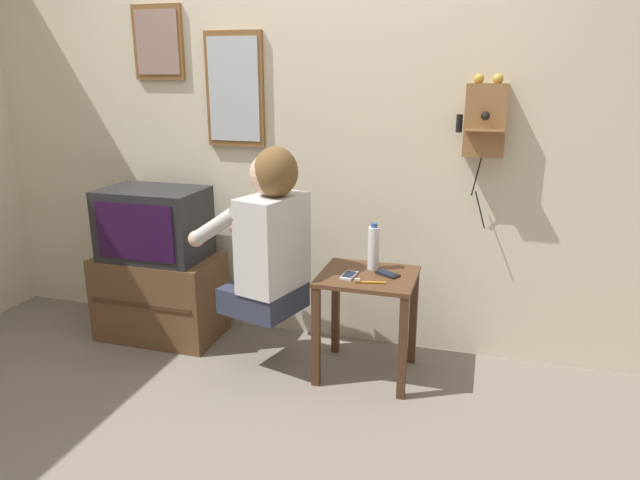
# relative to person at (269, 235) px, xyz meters

# --- Properties ---
(ground_plane) EXTENTS (14.00, 14.00, 0.00)m
(ground_plane) POSITION_rel_person_xyz_m (0.10, -0.57, -0.75)
(ground_plane) COLOR slate
(wall_back) EXTENTS (6.80, 0.05, 2.55)m
(wall_back) POSITION_rel_person_xyz_m (0.10, 0.49, 0.52)
(wall_back) COLOR beige
(wall_back) RESTS_ON ground_plane
(side_table) EXTENTS (0.49, 0.43, 0.56)m
(side_table) POSITION_rel_person_xyz_m (0.51, 0.08, -0.32)
(side_table) COLOR #51331E
(side_table) RESTS_ON ground_plane
(person) EXTENTS (0.62, 0.51, 0.88)m
(person) POSITION_rel_person_xyz_m (0.00, 0.00, 0.00)
(person) COLOR #2D3347
(person) RESTS_ON ground_plane
(tv_stand) EXTENTS (0.72, 0.43, 0.51)m
(tv_stand) POSITION_rel_person_xyz_m (-0.79, 0.18, -0.50)
(tv_stand) COLOR brown
(tv_stand) RESTS_ON ground_plane
(television) EXTENTS (0.59, 0.40, 0.41)m
(television) POSITION_rel_person_xyz_m (-0.78, 0.17, -0.04)
(television) COLOR #232326
(television) RESTS_ON tv_stand
(wall_phone_antique) EXTENTS (0.24, 0.19, 0.78)m
(wall_phone_antique) POSITION_rel_person_xyz_m (1.02, 0.41, 0.58)
(wall_phone_antique) COLOR olive
(framed_picture) EXTENTS (0.32, 0.03, 0.42)m
(framed_picture) POSITION_rel_person_xyz_m (-0.84, 0.45, 0.97)
(framed_picture) COLOR brown
(wall_mirror) EXTENTS (0.35, 0.03, 0.64)m
(wall_mirror) POSITION_rel_person_xyz_m (-0.37, 0.45, 0.71)
(wall_mirror) COLOR brown
(cell_phone_held) EXTENTS (0.07, 0.13, 0.01)m
(cell_phone_held) POSITION_rel_person_xyz_m (0.42, 0.03, -0.18)
(cell_phone_held) COLOR silver
(cell_phone_held) RESTS_ON side_table
(cell_phone_spare) EXTENTS (0.14, 0.12, 0.01)m
(cell_phone_spare) POSITION_rel_person_xyz_m (0.61, 0.10, -0.18)
(cell_phone_spare) COLOR black
(cell_phone_spare) RESTS_ON side_table
(water_bottle) EXTENTS (0.06, 0.06, 0.25)m
(water_bottle) POSITION_rel_person_xyz_m (0.52, 0.18, -0.07)
(water_bottle) COLOR silver
(water_bottle) RESTS_ON side_table
(toothbrush) EXTENTS (0.15, 0.04, 0.02)m
(toothbrush) POSITION_rel_person_xyz_m (0.53, -0.04, -0.18)
(toothbrush) COLOR orange
(toothbrush) RESTS_ON side_table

